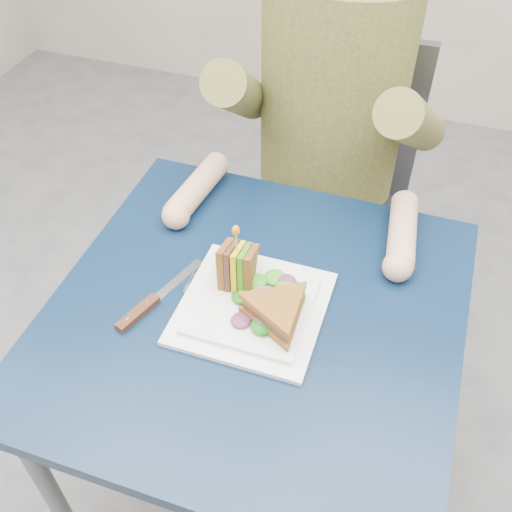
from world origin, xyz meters
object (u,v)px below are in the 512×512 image
(table, at_px, (255,337))
(sandwich_flat, at_px, (277,311))
(diner, at_px, (333,79))
(chair, at_px, (330,183))
(knife, at_px, (146,307))
(sandwich_upright, at_px, (237,267))
(plate, at_px, (252,307))
(fork, at_px, (182,310))

(table, height_order, sandwich_flat, sandwich_flat)
(diner, bearing_deg, chair, 90.00)
(table, bearing_deg, chair, 90.00)
(sandwich_flat, distance_m, knife, 0.25)
(diner, xyz_separation_m, knife, (-0.19, -0.61, -0.18))
(table, height_order, sandwich_upright, sandwich_upright)
(chair, bearing_deg, sandwich_upright, -94.64)
(diner, distance_m, plate, 0.57)
(fork, bearing_deg, sandwich_flat, 5.96)
(chair, distance_m, sandwich_flat, 0.72)
(sandwich_upright, bearing_deg, chair, 85.36)
(diner, bearing_deg, sandwich_upright, -95.68)
(diner, relative_size, plate, 2.87)
(sandwich_upright, distance_m, fork, 0.13)
(chair, distance_m, fork, 0.74)
(sandwich_flat, bearing_deg, chair, 94.25)
(sandwich_upright, bearing_deg, diner, 84.32)
(diner, distance_m, fork, 0.63)
(sandwich_upright, relative_size, knife, 0.68)
(table, distance_m, knife, 0.22)
(plate, relative_size, sandwich_flat, 1.33)
(plate, xyz_separation_m, knife, (-0.19, -0.06, -0.00))
(sandwich_upright, bearing_deg, table, -42.06)
(sandwich_flat, bearing_deg, fork, -174.04)
(chair, relative_size, plate, 3.58)
(plate, bearing_deg, fork, -160.47)
(sandwich_flat, relative_size, knife, 0.91)
(sandwich_upright, xyz_separation_m, fork, (-0.08, -0.09, -0.05))
(plate, bearing_deg, chair, 89.62)
(sandwich_upright, bearing_deg, plate, -44.74)
(chair, relative_size, diner, 1.25)
(sandwich_upright, bearing_deg, knife, -143.32)
(diner, bearing_deg, table, -90.00)
(chair, xyz_separation_m, sandwich_upright, (-0.05, -0.61, 0.24))
(fork, bearing_deg, diner, 77.82)
(chair, height_order, sandwich_flat, chair)
(sandwich_upright, height_order, fork, sandwich_upright)
(sandwich_flat, bearing_deg, sandwich_upright, 145.12)
(table, xyz_separation_m, sandwich_flat, (0.05, -0.03, 0.12))
(plate, bearing_deg, diner, 89.55)
(chair, distance_m, knife, 0.77)
(table, distance_m, sandwich_flat, 0.14)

